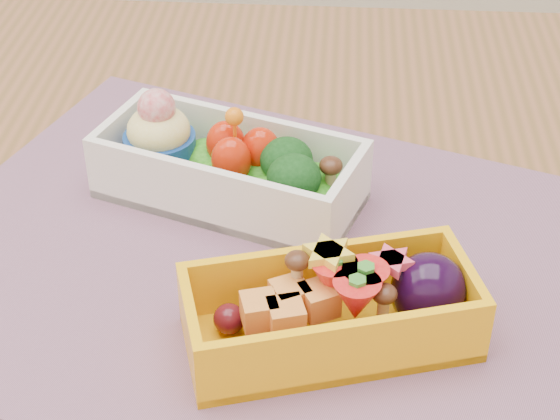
# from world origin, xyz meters

# --- Properties ---
(table) EXTENTS (1.20, 0.80, 0.75)m
(table) POSITION_xyz_m (0.00, 0.00, 0.65)
(table) COLOR brown
(table) RESTS_ON ground
(placemat) EXTENTS (0.54, 0.47, 0.00)m
(placemat) POSITION_xyz_m (-0.01, 0.00, 0.75)
(placemat) COLOR #845B71
(placemat) RESTS_ON table
(bento_white) EXTENTS (0.19, 0.13, 0.07)m
(bento_white) POSITION_xyz_m (-0.04, 0.07, 0.78)
(bento_white) COLOR white
(bento_white) RESTS_ON placemat
(bento_yellow) EXTENTS (0.17, 0.11, 0.05)m
(bento_yellow) POSITION_xyz_m (0.04, -0.07, 0.78)
(bento_yellow) COLOR #FFB10D
(bento_yellow) RESTS_ON placemat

